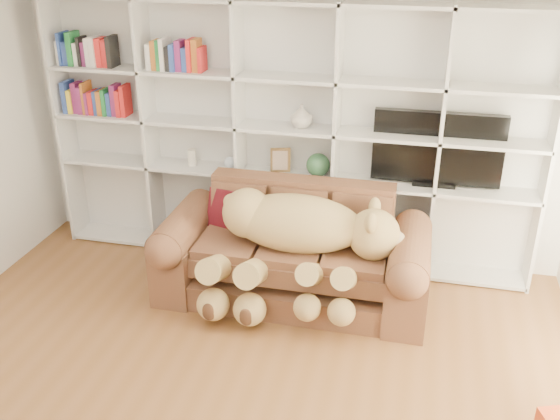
# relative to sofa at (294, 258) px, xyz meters

# --- Properties ---
(wall_back) EXTENTS (5.00, 0.02, 2.70)m
(wall_back) POSITION_rel_sofa_xyz_m (-0.20, 0.84, 0.99)
(wall_back) COLOR silver
(wall_back) RESTS_ON floor
(bookshelf) EXTENTS (4.43, 0.35, 2.40)m
(bookshelf) POSITION_rel_sofa_xyz_m (-0.44, 0.70, 0.95)
(bookshelf) COLOR silver
(bookshelf) RESTS_ON floor
(sofa) EXTENTS (2.26, 0.97, 0.95)m
(sofa) POSITION_rel_sofa_xyz_m (0.00, 0.00, 0.00)
(sofa) COLOR brown
(sofa) RESTS_ON floor
(teddy_bear) EXTENTS (1.60, 0.90, 0.93)m
(teddy_bear) POSITION_rel_sofa_xyz_m (0.05, -0.19, 0.29)
(teddy_bear) COLOR tan
(teddy_bear) RESTS_ON sofa
(throw_pillow) EXTENTS (0.41, 0.30, 0.39)m
(throw_pillow) POSITION_rel_sofa_xyz_m (-0.62, 0.16, 0.31)
(throw_pillow) COLOR #5A0F1F
(throw_pillow) RESTS_ON sofa
(tv) EXTENTS (1.10, 0.18, 0.65)m
(tv) POSITION_rel_sofa_xyz_m (1.11, 0.69, 0.83)
(tv) COLOR black
(tv) RESTS_ON bookshelf
(picture_frame) EXTENTS (0.18, 0.07, 0.23)m
(picture_frame) POSITION_rel_sofa_xyz_m (-0.27, 0.64, 0.63)
(picture_frame) COLOR #543B1C
(picture_frame) RESTS_ON bookshelf
(green_vase) EXTENTS (0.21, 0.21, 0.21)m
(green_vase) POSITION_rel_sofa_xyz_m (0.08, 0.64, 0.61)
(green_vase) COLOR #2F5B38
(green_vase) RESTS_ON bookshelf
(figurine_tall) EXTENTS (0.10, 0.10, 0.16)m
(figurine_tall) POSITION_rel_sofa_xyz_m (-1.13, 0.64, 0.59)
(figurine_tall) COLOR silver
(figurine_tall) RESTS_ON bookshelf
(figurine_short) EXTENTS (0.09, 0.09, 0.14)m
(figurine_short) POSITION_rel_sofa_xyz_m (-1.12, 0.64, 0.57)
(figurine_short) COLOR silver
(figurine_short) RESTS_ON bookshelf
(snow_globe) EXTENTS (0.11, 0.11, 0.11)m
(snow_globe) POSITION_rel_sofa_xyz_m (-0.75, 0.64, 0.57)
(snow_globe) COLOR white
(snow_globe) RESTS_ON bookshelf
(shelf_vase) EXTENTS (0.23, 0.23, 0.21)m
(shelf_vase) POSITION_rel_sofa_xyz_m (-0.08, 0.64, 1.06)
(shelf_vase) COLOR beige
(shelf_vase) RESTS_ON bookshelf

